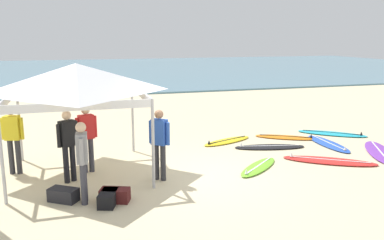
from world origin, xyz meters
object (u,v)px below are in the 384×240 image
object	(u,v)px
person_grey	(82,157)
person_blue	(159,140)
canopy_tent	(76,78)
surfboard_purple	(380,152)
surfboard_blue	(328,144)
surfboard_yellow	(227,141)
surfboard_red	(329,161)
gear_bag_near_tent	(108,198)
surfboard_cyan	(332,133)
gear_bag_on_sand	(115,195)
surfboard_lime	(258,167)
person_yellow	(13,135)
person_black	(68,141)
gear_bag_by_pole	(63,195)
surfboard_black	(269,147)
surfboard_orange	(286,137)
person_red	(87,134)

from	to	relation	value
person_grey	person_blue	distance (m)	1.99
canopy_tent	surfboard_purple	bearing A→B (deg)	-4.95
canopy_tent	surfboard_blue	world-z (taller)	canopy_tent
surfboard_yellow	surfboard_purple	distance (m)	4.57
surfboard_red	gear_bag_near_tent	bearing A→B (deg)	-169.23
surfboard_cyan	gear_bag_on_sand	world-z (taller)	gear_bag_on_sand
gear_bag_on_sand	person_grey	bearing A→B (deg)	169.10
surfboard_lime	gear_bag_near_tent	bearing A→B (deg)	-162.80
canopy_tent	person_yellow	world-z (taller)	canopy_tent
surfboard_lime	person_blue	size ratio (longest dim) A/B	1.01
surfboard_lime	person_grey	xyz separation A→B (m)	(-4.42, -0.99, 0.95)
gear_bag_near_tent	surfboard_lime	bearing A→B (deg)	17.20
surfboard_blue	person_yellow	world-z (taller)	person_yellow
person_black	gear_bag_by_pole	world-z (taller)	person_black
surfboard_lime	person_grey	size ratio (longest dim) A/B	1.01
canopy_tent	gear_bag_on_sand	xyz separation A→B (m)	(0.62, -2.06, -2.25)
surfboard_blue	surfboard_purple	bearing A→B (deg)	-54.54
surfboard_black	gear_bag_near_tent	distance (m)	5.90
surfboard_orange	surfboard_lime	xyz separation A→B (m)	(-2.27, -2.60, 0.00)
person_black	gear_bag_on_sand	distance (m)	1.92
surfboard_yellow	surfboard_purple	world-z (taller)	same
gear_bag_near_tent	gear_bag_on_sand	size ratio (longest dim) A/B	1.00
surfboard_cyan	person_red	size ratio (longest dim) A/B	1.29
surfboard_yellow	gear_bag_by_pole	xyz separation A→B (m)	(-5.03, -3.48, 0.10)
gear_bag_near_tent	gear_bag_by_pole	size ratio (longest dim) A/B	1.00
surfboard_purple	person_grey	size ratio (longest dim) A/B	1.47
surfboard_cyan	gear_bag_on_sand	xyz separation A→B (m)	(-7.92, -3.70, 0.10)
surfboard_blue	surfboard_cyan	xyz separation A→B (m)	(0.95, 1.12, -0.00)
surfboard_lime	surfboard_yellow	bearing A→B (deg)	86.03
gear_bag_by_pole	person_grey	bearing A→B (deg)	-26.20
surfboard_lime	surfboard_purple	distance (m)	4.04
person_yellow	gear_bag_by_pole	xyz separation A→B (m)	(1.17, -2.14, -0.85)
person_blue	gear_bag_by_pole	bearing A→B (deg)	-162.86
surfboard_lime	person_yellow	size ratio (longest dim) A/B	1.01
person_yellow	surfboard_cyan	bearing A→B (deg)	6.95
person_red	gear_bag_near_tent	size ratio (longest dim) A/B	2.85
gear_bag_on_sand	surfboard_black	bearing A→B (deg)	29.03
surfboard_lime	person_red	xyz separation A→B (m)	(-4.26, 0.96, 0.95)
surfboard_black	gear_bag_on_sand	size ratio (longest dim) A/B	3.76
surfboard_lime	surfboard_cyan	bearing A→B (deg)	32.36
surfboard_yellow	surfboard_lime	bearing A→B (deg)	-93.97
surfboard_blue	surfboard_cyan	bearing A→B (deg)	49.78
surfboard_orange	person_black	world-z (taller)	person_black
surfboard_yellow	gear_bag_on_sand	world-z (taller)	gear_bag_on_sand
person_black	gear_bag_on_sand	world-z (taller)	person_black
surfboard_yellow	person_yellow	xyz separation A→B (m)	(-6.20, -1.34, 0.95)
surfboard_red	gear_bag_near_tent	distance (m)	6.17
surfboard_black	surfboard_lime	world-z (taller)	same
canopy_tent	surfboard_red	distance (m)	7.02
surfboard_orange	person_black	size ratio (longest dim) A/B	1.18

